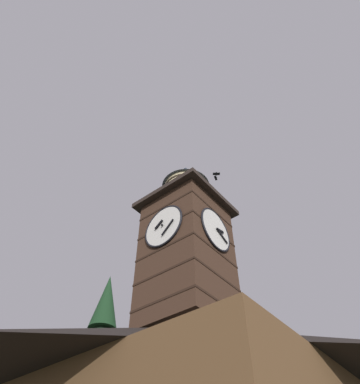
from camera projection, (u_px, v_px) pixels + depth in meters
clock_tower at (187, 244)px, 17.31m from camera, size 4.02×4.02×10.02m
moon at (51, 380)px, 43.39m from camera, size 1.70×1.70×1.70m
flying_bird_high at (216, 178)px, 28.42m from camera, size 0.51×0.32×0.14m
flying_bird_low at (216, 174)px, 24.37m from camera, size 0.46×0.50×0.17m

